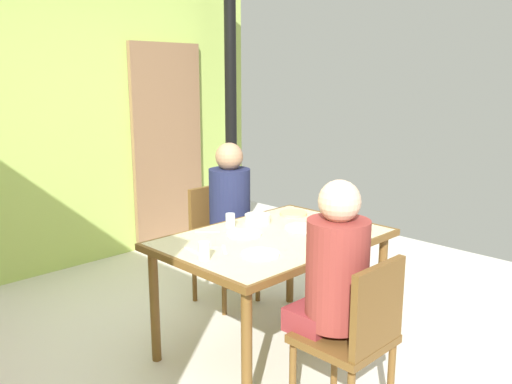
# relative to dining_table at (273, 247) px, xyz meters

# --- Properties ---
(ground_plane) EXTENTS (6.15, 6.15, 0.00)m
(ground_plane) POSITION_rel_dining_table_xyz_m (-0.35, -0.04, -0.66)
(ground_plane) COLOR silver
(wall_back) EXTENTS (4.48, 0.10, 2.55)m
(wall_back) POSITION_rel_dining_table_xyz_m (-0.35, 2.33, 0.61)
(wall_back) COLOR #B0CC5F
(wall_back) RESTS_ON ground_plane
(door_wooden) EXTENTS (0.80, 0.05, 2.00)m
(door_wooden) POSITION_rel_dining_table_xyz_m (0.85, 2.25, 0.34)
(door_wooden) COLOR #8C6547
(door_wooden) RESTS_ON ground_plane
(stove_pipe_column) EXTENTS (0.12, 0.12, 2.55)m
(stove_pipe_column) POSITION_rel_dining_table_xyz_m (1.45, 1.98, 0.61)
(stove_pipe_column) COLOR black
(stove_pipe_column) RESTS_ON ground_plane
(dining_table) EXTENTS (1.35, 0.93, 0.74)m
(dining_table) POSITION_rel_dining_table_xyz_m (0.00, 0.00, 0.00)
(dining_table) COLOR brown
(dining_table) RESTS_ON ground_plane
(chair_near_diner) EXTENTS (0.40, 0.40, 0.87)m
(chair_near_diner) POSITION_rel_dining_table_xyz_m (-0.30, -0.82, -0.17)
(chair_near_diner) COLOR brown
(chair_near_diner) RESTS_ON ground_plane
(chair_far_diner) EXTENTS (0.40, 0.40, 0.87)m
(chair_far_diner) POSITION_rel_dining_table_xyz_m (0.27, 0.82, -0.17)
(chair_far_diner) COLOR brown
(chair_far_diner) RESTS_ON ground_plane
(person_near_diner) EXTENTS (0.30, 0.37, 0.77)m
(person_near_diner) POSITION_rel_dining_table_xyz_m (-0.30, -0.68, 0.12)
(person_near_diner) COLOR maroon
(person_near_diner) RESTS_ON ground_plane
(person_far_diner) EXTENTS (0.30, 0.37, 0.77)m
(person_far_diner) POSITION_rel_dining_table_xyz_m (0.27, 0.68, 0.12)
(person_far_diner) COLOR #182548
(person_far_diner) RESTS_ON ground_plane
(water_bottle_green_near) EXTENTS (0.06, 0.06, 0.29)m
(water_bottle_green_near) POSITION_rel_dining_table_xyz_m (0.41, -0.28, 0.21)
(water_bottle_green_near) COLOR #1E804C
(water_bottle_green_near) RESTS_ON dining_table
(serving_bowl_center) EXTENTS (0.17, 0.17, 0.05)m
(serving_bowl_center) POSITION_rel_dining_table_xyz_m (0.15, 0.28, 0.10)
(serving_bowl_center) COLOR #F1DFC5
(serving_bowl_center) RESTS_ON dining_table
(dinner_plate_near_left) EXTENTS (0.22, 0.22, 0.01)m
(dinner_plate_near_left) POSITION_rel_dining_table_xyz_m (0.25, -0.02, 0.08)
(dinner_plate_near_left) COLOR white
(dinner_plate_near_left) RESTS_ON dining_table
(dinner_plate_near_right) EXTENTS (0.21, 0.21, 0.01)m
(dinner_plate_near_right) POSITION_rel_dining_table_xyz_m (-0.30, -0.19, 0.08)
(dinner_plate_near_right) COLOR white
(dinner_plate_near_right) RESTS_ON dining_table
(dinner_plate_far_center) EXTENTS (0.21, 0.21, 0.01)m
(dinner_plate_far_center) POSITION_rel_dining_table_xyz_m (-0.11, 0.14, 0.08)
(dinner_plate_far_center) COLOR white
(dinner_plate_far_center) RESTS_ON dining_table
(drinking_glass_by_near_diner) EXTENTS (0.06, 0.06, 0.09)m
(drinking_glass_by_near_diner) POSITION_rel_dining_table_xyz_m (-0.56, -0.02, 0.12)
(drinking_glass_by_near_diner) COLOR silver
(drinking_glass_by_near_diner) RESTS_ON dining_table
(drinking_glass_by_far_diner) EXTENTS (0.06, 0.06, 0.09)m
(drinking_glass_by_far_diner) POSITION_rel_dining_table_xyz_m (-0.04, 0.34, 0.12)
(drinking_glass_by_far_diner) COLOR silver
(drinking_glass_by_far_diner) RESTS_ON dining_table
(bread_plate_sliced) EXTENTS (0.19, 0.19, 0.02)m
(bread_plate_sliced) POSITION_rel_dining_table_xyz_m (0.46, 0.24, 0.08)
(bread_plate_sliced) COLOR #DBB77A
(bread_plate_sliced) RESTS_ON dining_table
(cutlery_knife_near) EXTENTS (0.03, 0.15, 0.00)m
(cutlery_knife_near) POSITION_rel_dining_table_xyz_m (-0.52, 0.13, 0.07)
(cutlery_knife_near) COLOR silver
(cutlery_knife_near) RESTS_ON dining_table
(cutlery_fork_near) EXTENTS (0.12, 0.11, 0.00)m
(cutlery_fork_near) POSITION_rel_dining_table_xyz_m (-0.23, 0.35, 0.07)
(cutlery_fork_near) COLOR silver
(cutlery_fork_near) RESTS_ON dining_table
(cutlery_knife_far) EXTENTS (0.15, 0.06, 0.00)m
(cutlery_knife_far) POSITION_rel_dining_table_xyz_m (0.02, -0.31, 0.07)
(cutlery_knife_far) COLOR silver
(cutlery_knife_far) RESTS_ON dining_table
(cutlery_fork_far) EXTENTS (0.10, 0.13, 0.00)m
(cutlery_fork_far) POSITION_rel_dining_table_xyz_m (-0.38, 0.02, 0.07)
(cutlery_fork_far) COLOR silver
(cutlery_fork_far) RESTS_ON dining_table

